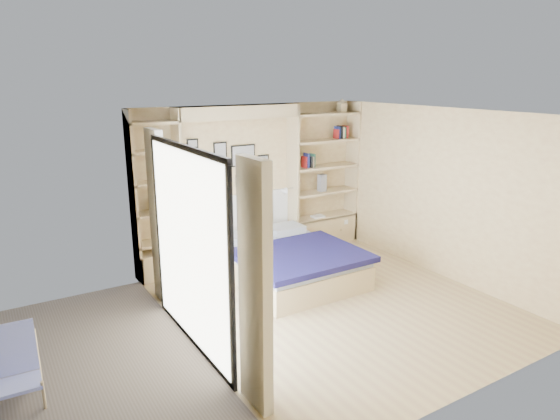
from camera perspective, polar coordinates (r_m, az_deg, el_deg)
ground at (r=6.80m, az=6.05°, el=-10.54°), size 4.50×4.50×0.00m
room_shell at (r=7.43m, az=-3.25°, el=0.63°), size 4.50×4.50×4.50m
bed at (r=7.44m, az=0.82°, el=-5.83°), size 1.72×2.27×1.07m
photo_gallery at (r=7.91m, az=-6.16°, el=5.36°), size 1.48×0.02×0.82m
reading_lamps at (r=7.88m, az=-4.36°, el=1.62°), size 1.92×0.12×0.15m
shelf_decor at (r=8.53m, az=3.64°, el=6.68°), size 3.55×0.23×2.03m
deck at (r=5.65m, az=-26.07°, el=-17.92°), size 3.20×4.00×0.05m
deck_chair at (r=5.41m, az=-27.99°, el=-15.64°), size 0.45×0.71×0.70m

